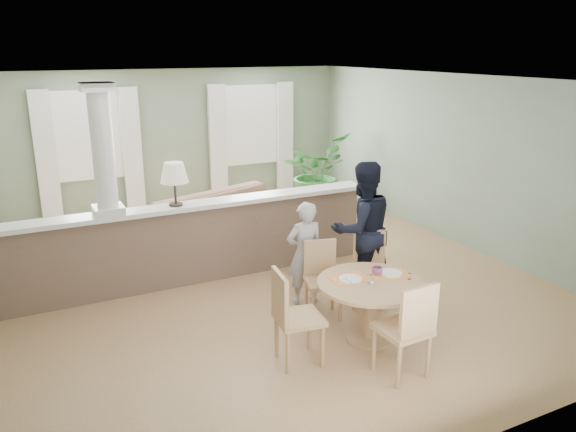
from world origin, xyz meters
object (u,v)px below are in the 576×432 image
chair_near (408,326)px  sofa (227,220)px  dining_table (370,294)px  chair_far_man (369,264)px  chair_side (292,313)px  houseplant (316,172)px  child_person (305,253)px  chair_far_boy (322,275)px  man_person (362,229)px

chair_near → sofa: bearing=-91.0°
dining_table → chair_far_man: chair_far_man is taller
dining_table → chair_far_man: (0.54, 0.81, -0.04)m
chair_side → houseplant: bearing=-23.7°
houseplant → child_person: bearing=-121.0°
chair_far_boy → chair_far_man: chair_far_man is taller
chair_far_man → chair_side: bearing=-117.8°
houseplant → chair_side: size_ratio=1.48×
houseplant → dining_table: 5.28m
child_person → man_person: size_ratio=0.75×
chair_far_man → chair_near: (-0.64, -1.59, 0.05)m
chair_far_boy → chair_far_man: size_ratio=0.98×
houseplant → child_person: size_ratio=1.12×
sofa → chair_far_boy: bearing=-105.5°
chair_far_boy → chair_near: chair_near is taller
chair_side → child_person: bearing=-25.5°
dining_table → man_person: man_person is taller
chair_near → man_person: man_person is taller
houseplant → sofa: bearing=-152.5°
houseplant → chair_far_boy: 4.64m
chair_far_man → chair_side: size_ratio=0.93×
sofa → houseplant: 2.63m
dining_table → chair_far_man: size_ratio=1.25×
dining_table → chair_near: chair_near is taller
dining_table → child_person: child_person is taller
man_person → chair_far_man: bearing=79.7°
chair_far_boy → child_person: child_person is taller
houseplant → chair_near: size_ratio=1.46×
man_person → child_person: bearing=-2.1°
houseplant → dining_table: houseplant is taller
sofa → chair_far_boy: 2.88m
child_person → man_person: (0.78, -0.08, 0.22)m
chair_far_boy → man_person: bearing=37.2°
chair_side → child_person: 1.43m
chair_far_man → chair_near: size_ratio=0.91×
houseplant → chair_near: (-2.15, -5.64, -0.18)m
chair_near → dining_table: bearing=-100.5°
dining_table → chair_far_boy: bearing=100.7°
chair_far_man → dining_table: bearing=-90.6°
chair_far_man → man_person: (0.07, 0.27, 0.37)m
man_person → sofa: bearing=-68.0°
sofa → chair_far_man: (0.80, -2.85, 0.10)m
child_person → dining_table: bearing=103.2°
dining_table → chair_side: size_ratio=1.15×
chair_near → chair_side: size_ratio=1.01×
chair_far_man → child_person: child_person is taller
houseplant → man_person: size_ratio=0.84×
dining_table → chair_side: chair_side is taller
chair_far_man → chair_near: bearing=-78.9°
chair_side → man_person: bearing=-46.7°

